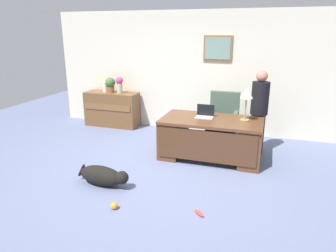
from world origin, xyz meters
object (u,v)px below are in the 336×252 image
(laptop, at_px, (205,114))
(desk_lamp, at_px, (247,95))
(vase_with_flowers, at_px, (120,84))
(dog_toy_bone, at_px, (199,213))
(dog_lying, at_px, (103,176))
(vase_empty, at_px, (105,87))
(armchair, at_px, (223,120))
(dog_toy_ball, at_px, (114,206))
(person_standing, at_px, (259,111))
(potted_plant, at_px, (110,84))
(desk, at_px, (211,137))
(credenza, at_px, (112,109))

(laptop, xyz_separation_m, desk_lamp, (0.72, -0.02, 0.40))
(vase_with_flowers, relative_size, dog_toy_bone, 2.05)
(dog_lying, height_order, vase_empty, vase_empty)
(armchair, height_order, dog_toy_bone, armchair)
(laptop, distance_m, dog_toy_ball, 2.47)
(person_standing, bearing_deg, dog_lying, -134.57)
(dog_lying, xyz_separation_m, desk_lamp, (1.91, 1.67, 1.04))
(vase_with_flowers, relative_size, potted_plant, 1.07)
(dog_toy_bone, bearing_deg, dog_lying, 168.14)
(desk, bearing_deg, vase_empty, 155.52)
(laptop, relative_size, potted_plant, 0.89)
(desk_lamp, xyz_separation_m, vase_empty, (-3.42, 1.19, -0.25))
(armchair, bearing_deg, dog_toy_bone, -87.01)
(desk, bearing_deg, person_standing, 36.88)
(armchair, bearing_deg, dog_toy_ball, -107.27)
(vase_with_flowers, bearing_deg, credenza, -179.68)
(armchair, relative_size, dog_toy_bone, 5.60)
(desk, bearing_deg, desk_lamp, 10.15)
(laptop, bearing_deg, vase_empty, 156.51)
(dog_lying, bearing_deg, potted_plant, 115.56)
(dog_toy_ball, bearing_deg, desk_lamp, 56.94)
(vase_with_flowers, distance_m, dog_toy_ball, 3.89)
(desk, bearing_deg, dog_toy_bone, -83.27)
(laptop, bearing_deg, desk_lamp, -1.63)
(dog_lying, distance_m, dog_toy_ball, 0.73)
(desk, bearing_deg, dog_lying, -130.49)
(credenza, distance_m, dog_toy_ball, 3.88)
(person_standing, xyz_separation_m, potted_plant, (-3.49, 0.71, 0.22))
(dog_lying, distance_m, vase_empty, 3.33)
(person_standing, bearing_deg, desk, -143.12)
(vase_empty, relative_size, dog_toy_bone, 1.23)
(dog_toy_bone, bearing_deg, credenza, 132.45)
(dog_lying, bearing_deg, laptop, 54.83)
(desk, height_order, dog_toy_bone, desk)
(potted_plant, bearing_deg, vase_empty, 180.00)
(person_standing, distance_m, dog_toy_bone, 2.66)
(desk, relative_size, armchair, 1.70)
(person_standing, xyz_separation_m, vase_empty, (-3.63, 0.71, 0.14))
(dog_toy_bone, bearing_deg, armchair, 92.99)
(potted_plant, relative_size, dog_toy_bone, 1.92)
(desk, height_order, dog_lying, desk)
(dog_lying, distance_m, vase_with_flowers, 3.20)
(laptop, bearing_deg, dog_toy_bone, -79.59)
(vase_empty, bearing_deg, armchair, -7.12)
(laptop, bearing_deg, credenza, 155.28)
(vase_with_flowers, bearing_deg, desk, -27.78)
(credenza, bearing_deg, person_standing, -11.45)
(desk, distance_m, dog_toy_bone, 1.94)
(person_standing, height_order, vase_empty, person_standing)
(laptop, xyz_separation_m, dog_toy_bone, (0.37, -2.02, -0.77))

